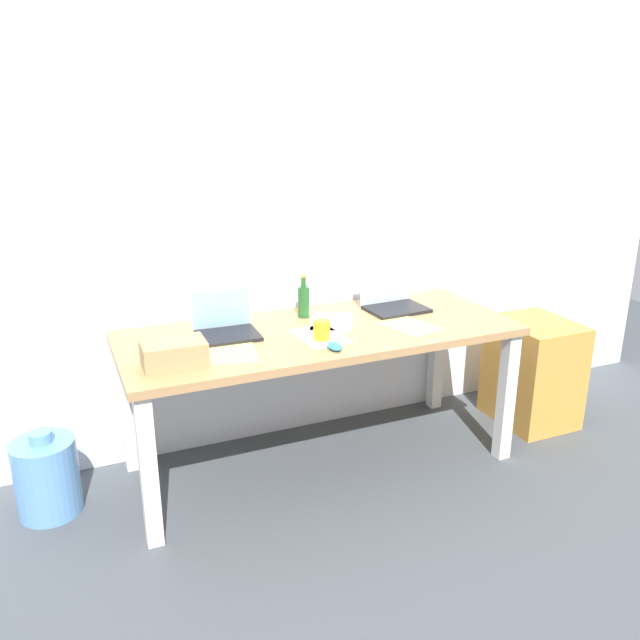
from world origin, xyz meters
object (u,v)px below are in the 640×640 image
Objects in this scene: coffee_mug at (322,330)px; water_cooler_jug at (47,476)px; laptop_left at (226,327)px; cardboard_box at (174,354)px; filing_cabinet at (533,372)px; desk at (320,346)px; beer_bottle at (304,301)px; laptop_right at (393,300)px; computer_mouse at (335,346)px.

water_cooler_jug is (-1.28, 0.23, -0.61)m from coffee_mug.
laptop_left is 1.11× the size of cardboard_box.
filing_cabinet is at bearing -2.92° from water_cooler_jug.
beer_bottle is at bearing 89.57° from desk.
laptop_left reaches higher than filing_cabinet.
laptop_right is 0.53× the size of filing_cabinet.
laptop_left reaches higher than desk.
coffee_mug is at bearing -10.33° from water_cooler_jug.
computer_mouse is at bearing -43.71° from laptop_left.
computer_mouse is at bearing -88.78° from coffee_mug.
computer_mouse reaches higher than filing_cabinet.
filing_cabinet is (1.81, -0.15, -0.48)m from laptop_left.
cardboard_box reaches higher than coffee_mug.
laptop_right is 3.29× the size of computer_mouse.
laptop_right is at bearing -6.87° from beer_bottle.
laptop_right is (0.50, 0.16, 0.14)m from desk.
laptop_right is 0.51m from beer_bottle.
cardboard_box is 0.43× the size of filing_cabinet.
computer_mouse is 0.16× the size of filing_cabinet.
beer_bottle is 0.55× the size of water_cooler_jug.
desk reaches higher than water_cooler_jug.
coffee_mug reaches higher than filing_cabinet.
laptop_left is 1.88m from filing_cabinet.
water_cooler_jug is at bearing -178.07° from laptop_right.
laptop_right reaches higher than computer_mouse.
water_cooler_jug is (-1.34, -0.12, -0.65)m from beer_bottle.
desk is at bearing 81.21° from computer_mouse.
beer_bottle is (0.00, 0.22, 0.18)m from desk.
desk is 7.34× the size of cardboard_box.
laptop_left is at bearing 0.58° from water_cooler_jug.
laptop_left is at bearing 43.35° from cardboard_box.
filing_cabinet is at bearing 3.92° from coffee_mug.
desk is at bearing -13.06° from laptop_left.
desk is 6.62× the size of laptop_left.
water_cooler_jug is (-1.84, -0.06, -0.61)m from laptop_right.
cardboard_box reaches higher than computer_mouse.
beer_bottle is at bearing 169.16° from filing_cabinet.
computer_mouse is 0.15m from coffee_mug.
desk is 19.70× the size of computer_mouse.
computer_mouse is (-0.55, -0.44, -0.03)m from laptop_right.
laptop_left is 1.32× the size of beer_bottle.
water_cooler_jug is at bearing 154.00° from cardboard_box.
computer_mouse is at bearing -16.33° from water_cooler_jug.
laptop_right is 0.70m from computer_mouse.
laptop_right is 1.94m from water_cooler_jug.
laptop_left is at bearing 137.09° from computer_mouse.
laptop_right reaches higher than coffee_mug.
desk is 0.30m from computer_mouse.
beer_bottle is 0.86m from cardboard_box.
computer_mouse is (-0.05, -0.50, -0.07)m from beer_bottle.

